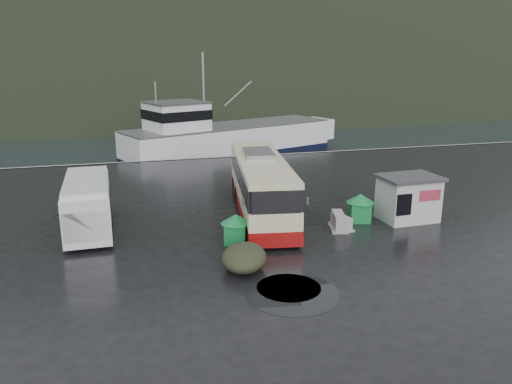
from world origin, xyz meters
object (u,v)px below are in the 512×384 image
object	(u,v)px
ticket_kiosk	(406,220)
dome_tent	(244,269)
waste_bin_right	(359,221)
fishing_trawler	(230,144)
white_van	(90,230)
jersey_barrier_b	(338,229)
waste_bin_left	(236,243)
jersey_barrier_a	(341,229)
coach_bus	(260,212)

from	to	relation	value
ticket_kiosk	dome_tent	bearing A→B (deg)	-160.35
ticket_kiosk	waste_bin_right	bearing A→B (deg)	168.32
fishing_trawler	waste_bin_right	bearing A→B (deg)	-107.83
dome_tent	fishing_trawler	world-z (taller)	fishing_trawler
white_van	jersey_barrier_b	distance (m)	12.86
fishing_trawler	white_van	bearing A→B (deg)	-139.12
waste_bin_right	dome_tent	distance (m)	8.81
white_van	waste_bin_left	world-z (taller)	white_van
dome_tent	jersey_barrier_b	distance (m)	6.96
white_van	waste_bin_right	bearing A→B (deg)	-10.61
white_van	jersey_barrier_b	world-z (taller)	white_van
dome_tent	ticket_kiosk	xyz separation A→B (m)	(10.19, 4.04, 0.00)
waste_bin_left	white_van	bearing A→B (deg)	151.19
jersey_barrier_b	fishing_trawler	distance (m)	26.86
dome_tent	jersey_barrier_a	xyz separation A→B (m)	(6.08, 3.59, 0.00)
dome_tent	ticket_kiosk	size ratio (longest dim) A/B	0.83
ticket_kiosk	white_van	bearing A→B (deg)	168.77
jersey_barrier_b	coach_bus	bearing A→B (deg)	129.64
white_van	dome_tent	size ratio (longest dim) A/B	2.52
waste_bin_left	jersey_barrier_a	bearing A→B (deg)	5.98
jersey_barrier_a	ticket_kiosk	bearing A→B (deg)	6.33
coach_bus	dome_tent	size ratio (longest dim) A/B	4.63
ticket_kiosk	fishing_trawler	distance (m)	26.77
waste_bin_left	fishing_trawler	xyz separation A→B (m)	(5.71, 27.51, 0.00)
coach_bus	waste_bin_left	distance (m)	5.08
waste_bin_left	waste_bin_right	xyz separation A→B (m)	(7.24, 1.50, 0.00)
white_van	ticket_kiosk	world-z (taller)	white_van
coach_bus	jersey_barrier_b	size ratio (longest dim) A/B	7.19
ticket_kiosk	fishing_trawler	bearing A→B (deg)	96.92
ticket_kiosk	jersey_barrier_a	xyz separation A→B (m)	(-4.11, -0.46, 0.00)
coach_bus	ticket_kiosk	xyz separation A→B (m)	(7.40, -3.39, 0.00)
jersey_barrier_a	coach_bus	bearing A→B (deg)	130.57
waste_bin_right	ticket_kiosk	size ratio (longest dim) A/B	0.49
coach_bus	waste_bin_left	world-z (taller)	coach_bus
waste_bin_left	dome_tent	distance (m)	3.01
coach_bus	white_van	distance (m)	9.35
white_van	jersey_barrier_a	xyz separation A→B (m)	(12.62, -3.18, 0.00)
dome_tent	coach_bus	bearing A→B (deg)	69.41
white_van	dome_tent	world-z (taller)	white_van
coach_bus	ticket_kiosk	distance (m)	8.14
jersey_barrier_b	fishing_trawler	bearing A→B (deg)	89.78
waste_bin_right	jersey_barrier_b	bearing A→B (deg)	-152.18
white_van	waste_bin_right	xyz separation A→B (m)	(14.11, -2.27, 0.00)
waste_bin_left	ticket_kiosk	size ratio (longest dim) A/B	0.46
waste_bin_left	fishing_trawler	size ratio (longest dim) A/B	0.06
fishing_trawler	waste_bin_left	bearing A→B (deg)	-122.92
ticket_kiosk	fishing_trawler	size ratio (longest dim) A/B	0.12
waste_bin_right	dome_tent	bearing A→B (deg)	-149.34
waste_bin_left	dome_tent	size ratio (longest dim) A/B	0.56
waste_bin_left	ticket_kiosk	world-z (taller)	ticket_kiosk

